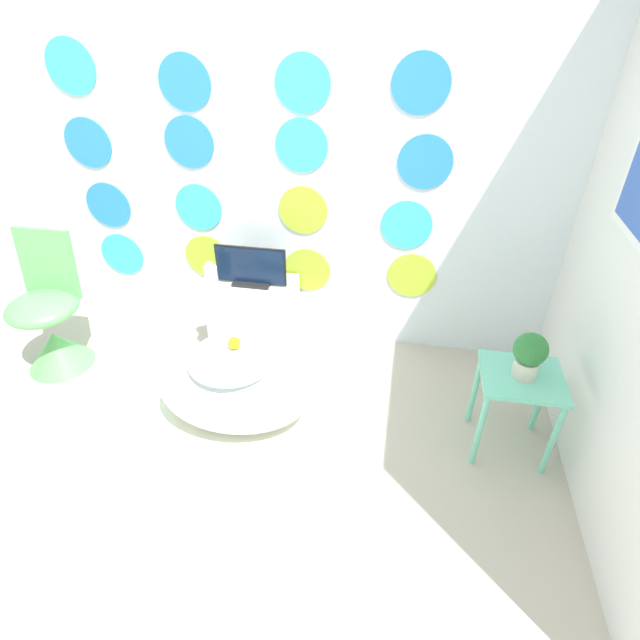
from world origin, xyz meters
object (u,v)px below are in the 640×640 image
object	(u,v)px
chair	(51,328)
potted_plant_left	(529,354)
bathtub	(235,386)
vase	(212,279)
tv	(251,268)

from	to	relation	value
chair	potted_plant_left	xyz separation A→B (m)	(2.88, -0.22, 0.36)
potted_plant_left	bathtub	bearing A→B (deg)	-178.24
chair	vase	bearing A→B (deg)	15.67
potted_plant_left	vase	bearing A→B (deg)	164.56
chair	potted_plant_left	size ratio (longest dim) A/B	3.62
bathtub	potted_plant_left	distance (m)	1.60
tv	potted_plant_left	world-z (taller)	tv
chair	potted_plant_left	distance (m)	2.91
chair	tv	distance (m)	1.37
tv	vase	xyz separation A→B (m)	(-0.22, -0.13, -0.03)
tv	potted_plant_left	distance (m)	1.75
bathtub	chair	xyz separation A→B (m)	(-1.34, 0.27, 0.06)
bathtub	chair	bearing A→B (deg)	168.72
potted_plant_left	tv	bearing A→B (deg)	158.35
potted_plant_left	chair	bearing A→B (deg)	175.63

